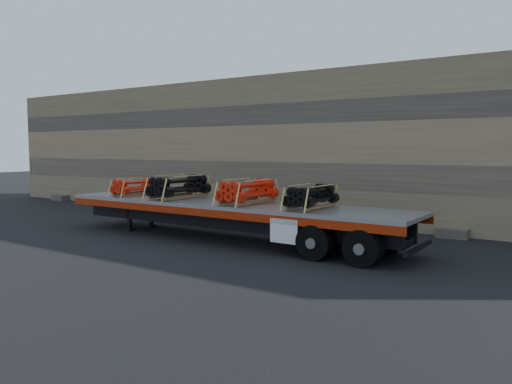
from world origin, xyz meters
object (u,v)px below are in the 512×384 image
trailer (227,221)px  bundle_front (136,187)px  bundle_midfront (179,187)px  bundle_rear (311,197)px  bundle_midrear (248,192)px

trailer → bundle_front: size_ratio=7.41×
trailer → bundle_midfront: (-2.41, 0.01, 1.17)m
bundle_front → bundle_rear: 8.55m
bundle_midrear → bundle_rear: size_ratio=1.12×
trailer → bundle_midrear: bundle_midrear is taller
trailer → bundle_front: bundle_front is taller
bundle_midfront → trailer: bearing=-0.0°
trailer → bundle_midfront: bearing=180.0°
bundle_front → bundle_midrear: bearing=-0.0°
bundle_midrear → bundle_rear: 2.61m
bundle_midrear → bundle_rear: bearing=-0.0°
bundle_rear → trailer: bearing=180.0°
bundle_midfront → bundle_midrear: bundle_midfront is taller
trailer → bundle_midrear: (0.99, -0.00, 1.15)m
trailer → bundle_rear: size_ratio=6.88×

